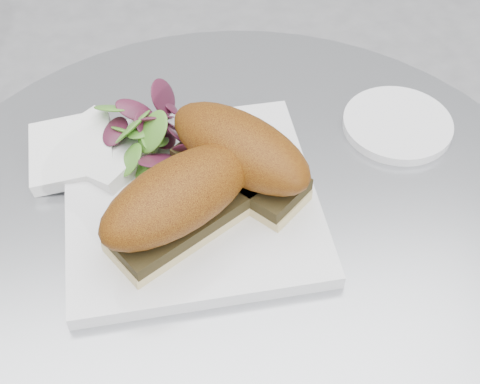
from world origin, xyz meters
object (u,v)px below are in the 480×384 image
object	(u,v)px
saucer	(397,124)
plate	(191,200)
sandwich_right	(240,154)
sandwich_left	(179,202)

from	to	relation	value
saucer	plate	bearing A→B (deg)	-162.19
plate	sandwich_right	size ratio (longest dim) A/B	1.48
plate	sandwich_left	world-z (taller)	sandwich_left
sandwich_left	saucer	size ratio (longest dim) A/B	1.46
sandwich_right	saucer	world-z (taller)	sandwich_right
plate	saucer	bearing A→B (deg)	17.81
sandwich_left	saucer	distance (m)	0.29
sandwich_left	saucer	bearing A→B (deg)	-6.31
plate	sandwich_left	xyz separation A→B (m)	(-0.01, -0.04, 0.05)
sandwich_right	saucer	distance (m)	0.21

